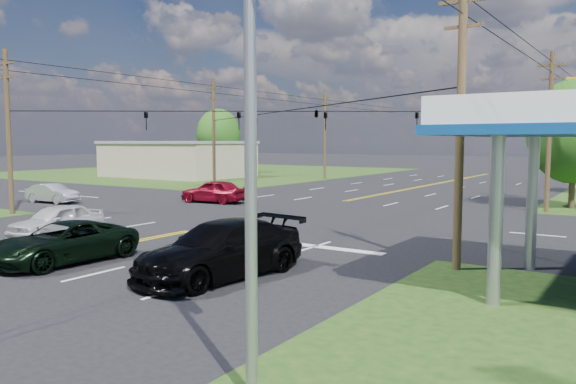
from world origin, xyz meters
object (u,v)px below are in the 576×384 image
Objects in this scene: pole_sw at (8,130)px; pole_left_far at (325,133)px; tree_far_l at (219,135)px; sedan_silver at (52,193)px; tree_right_a at (574,132)px; suv_black at (221,249)px; pole_ne at (549,130)px; pickup_white at (57,221)px; polesign_se at (250,11)px; pole_nw at (214,134)px; retail_nw at (178,160)px; pole_se at (460,121)px; pickup_dkgreen at (64,242)px.

pole_left_far reaches higher than pole_sw.
tree_far_l reaches higher than sedan_silver.
tree_right_a is 1.35× the size of suv_black.
pole_ne is at bearing 34.70° from pole_sw.
pickup_white is (-16.71, -21.38, -4.17)m from pole_ne.
polesign_se is at bearing -49.26° from tree_far_l.
pole_sw and pole_nw have the same top height.
pole_sw is 18.00m from pole_nw.
tree_right_a reaches higher than retail_nw.
retail_nw is at bearing 135.50° from polesign_se.
polesign_se reaches higher than retail_nw.
pole_nw is 26.00m from pole_ne.
polesign_se is at bearing -39.37° from suv_black.
sedan_silver is (15.45, -35.96, -4.53)m from tree_far_l.
pickup_white is at bearing -129.44° from sedan_silver.
sedan_silver is 0.51× the size of polesign_se.
pole_nw is 1.57× the size of suv_black.
pole_se is (26.00, 0.00, 0.00)m from pole_sw.
retail_nw is at bearing 144.21° from pole_se.
pole_nw is 30.81m from suv_black.
tree_far_l reaches higher than pickup_dkgreen.
tree_right_a is at bearing -68.62° from sedan_silver.
suv_black is at bearing -49.65° from tree_far_l.
pole_se is 18.00m from pole_ne.
tree_right_a is 1.03× the size of polesign_se.
retail_nw reaches higher than sedan_silver.
pole_ne is 27.45m from pickup_white.
pole_nw is at bearing 138.34° from suv_black.
pole_left_far is at bearing -11.89° from tree_far_l.
pole_sw is 45.19m from tree_far_l.
pole_sw is 10.73m from pickup_white.
sedan_silver is at bearing -156.31° from pole_ne.
pole_nw is 28.51m from pickup_dkgreen.
tree_right_a is (27.00, 3.00, -0.05)m from pole_nw.
pickup_white is (26.29, -34.38, -1.26)m from retail_nw.
pole_ne is 1.16× the size of tree_right_a.
pole_se is at bearing 30.14° from pickup_dkgreen.
pickup_dkgreen is 0.85× the size of suv_black.
retail_nw is at bearing 118.74° from pole_sw.
pickup_dkgreen is (14.11, -43.41, -4.45)m from pole_left_far.
pole_left_far reaches higher than pickup_dkgreen.
pole_sw reaches higher than retail_nw.
pole_sw is 1.20× the size of polesign_se.
pole_se reaches higher than polesign_se.
suv_black is (20.09, -42.01, -4.29)m from pole_left_far.
pickup_white reaches higher than pickup_dkgreen.
pole_sw reaches higher than pickup_white.
polesign_se is (26.01, -11.26, 1.33)m from pole_sw.
pole_nw is at bearing 109.17° from pickup_white.
tree_far_l is 58.00m from pickup_dkgreen.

